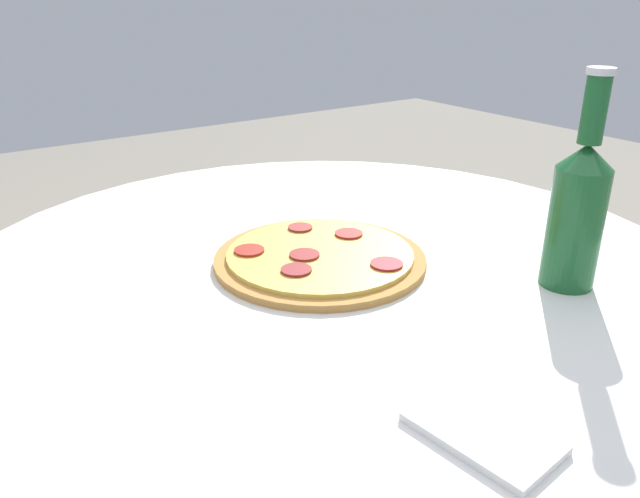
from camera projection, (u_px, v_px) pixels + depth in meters
name	position (u px, v px, depth m)	size (l,w,h in m)	color
table	(325.00, 347.00, 0.93)	(1.03, 1.03, 0.72)	silver
pizza	(320.00, 257.00, 0.86)	(0.29, 0.29, 0.02)	#B77F3D
beer_bottle	(578.00, 209.00, 0.76)	(0.07, 0.07, 0.27)	#195628
napkin	(482.00, 433.00, 0.53)	(0.13, 0.09, 0.01)	white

